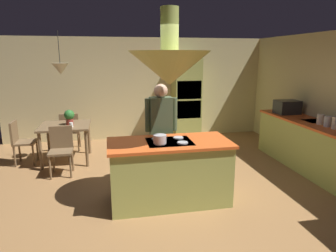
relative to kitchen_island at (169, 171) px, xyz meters
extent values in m
plane|color=#9E7042|center=(0.00, 0.20, -0.46)|extent=(8.16, 8.16, 0.00)
cube|color=beige|center=(0.00, 3.65, 0.81)|extent=(6.80, 0.10, 2.55)
cube|color=#A8B259|center=(0.00, 0.00, -0.02)|extent=(1.69, 0.77, 0.88)
cube|color=#E05B23|center=(0.00, 0.00, 0.44)|extent=(1.75, 0.83, 0.04)
cube|color=black|center=(0.00, 0.00, 0.45)|extent=(0.64, 0.52, 0.01)
cylinder|color=#B2B2B7|center=(-0.16, -0.13, 0.47)|extent=(0.15, 0.15, 0.02)
cylinder|color=#B2B2B7|center=(0.16, -0.13, 0.47)|extent=(0.15, 0.15, 0.02)
cylinder|color=#B2B2B7|center=(-0.16, 0.13, 0.47)|extent=(0.15, 0.15, 0.02)
cylinder|color=#B2B2B7|center=(0.16, 0.13, 0.47)|extent=(0.15, 0.15, 0.02)
cube|color=#A8B259|center=(2.84, 0.80, -0.02)|extent=(0.62, 2.51, 0.88)
cube|color=#E05B23|center=(2.84, 0.80, 0.44)|extent=(0.66, 2.55, 0.04)
cube|color=#B2B2B7|center=(3.00, 0.80, 0.38)|extent=(0.48, 0.36, 0.16)
cube|color=#A8B259|center=(1.10, 3.25, 0.56)|extent=(0.66, 0.62, 2.05)
cube|color=black|center=(1.10, 2.96, 0.84)|extent=(0.60, 0.04, 0.44)
cube|color=black|center=(1.10, 2.96, 0.36)|extent=(0.60, 0.04, 0.44)
cube|color=brown|center=(-1.70, 2.10, 0.28)|extent=(0.96, 0.93, 0.04)
cylinder|color=brown|center=(-2.12, 1.70, -0.10)|extent=(0.06, 0.06, 0.72)
cylinder|color=brown|center=(-1.28, 1.70, -0.10)|extent=(0.06, 0.06, 0.72)
cylinder|color=brown|center=(-2.12, 2.50, -0.10)|extent=(0.06, 0.06, 0.72)
cylinder|color=brown|center=(-1.28, 2.50, -0.10)|extent=(0.06, 0.06, 0.72)
cylinder|color=tan|center=(-0.09, 0.69, -0.05)|extent=(0.14, 0.14, 0.82)
cylinder|color=tan|center=(0.09, 0.69, -0.05)|extent=(0.14, 0.14, 0.82)
cube|color=#4C6042|center=(0.00, 0.69, 0.68)|extent=(0.36, 0.22, 0.63)
cylinder|color=#4C6042|center=(-0.22, 0.69, 0.71)|extent=(0.09, 0.09, 0.54)
cylinder|color=#4C6042|center=(0.22, 0.69, 0.71)|extent=(0.09, 0.09, 0.54)
sphere|color=tan|center=(0.00, 0.69, 1.10)|extent=(0.22, 0.22, 0.22)
cone|color=#A8B259|center=(0.00, 0.00, 1.48)|extent=(1.10, 1.10, 0.45)
cylinder|color=#A8B259|center=(0.00, 0.00, 1.98)|extent=(0.24, 0.24, 0.55)
cone|color=beige|center=(-1.70, 2.10, 1.40)|extent=(0.32, 0.32, 0.22)
cylinder|color=black|center=(-1.70, 2.10, 1.81)|extent=(0.01, 0.01, 0.60)
cube|color=brown|center=(-1.70, 1.34, -0.02)|extent=(0.40, 0.40, 0.04)
cube|color=brown|center=(-1.70, 1.52, 0.20)|extent=(0.40, 0.04, 0.42)
cylinder|color=brown|center=(-1.87, 1.17, -0.25)|extent=(0.04, 0.04, 0.43)
cylinder|color=brown|center=(-1.53, 1.17, -0.25)|extent=(0.04, 0.04, 0.43)
cylinder|color=brown|center=(-1.87, 1.51, -0.25)|extent=(0.04, 0.04, 0.43)
cylinder|color=brown|center=(-1.53, 1.51, -0.25)|extent=(0.04, 0.04, 0.43)
cube|color=brown|center=(-1.70, 2.86, -0.02)|extent=(0.40, 0.40, 0.04)
cube|color=brown|center=(-1.70, 2.68, 0.20)|extent=(0.40, 0.04, 0.42)
cylinder|color=brown|center=(-1.53, 3.03, -0.25)|extent=(0.04, 0.04, 0.43)
cylinder|color=brown|center=(-1.87, 3.03, -0.25)|extent=(0.04, 0.04, 0.43)
cylinder|color=brown|center=(-1.53, 2.69, -0.25)|extent=(0.04, 0.04, 0.43)
cylinder|color=brown|center=(-1.87, 2.69, -0.25)|extent=(0.04, 0.04, 0.43)
cube|color=brown|center=(-2.48, 2.10, -0.02)|extent=(0.40, 0.40, 0.04)
cube|color=brown|center=(-2.66, 2.10, 0.20)|extent=(0.04, 0.40, 0.42)
cylinder|color=brown|center=(-2.31, 1.93, -0.25)|extent=(0.04, 0.04, 0.43)
cylinder|color=brown|center=(-2.31, 2.27, -0.25)|extent=(0.04, 0.04, 0.43)
cylinder|color=brown|center=(-2.65, 1.93, -0.25)|extent=(0.04, 0.04, 0.43)
cylinder|color=brown|center=(-2.65, 2.27, -0.25)|extent=(0.04, 0.04, 0.43)
cylinder|color=#99382D|center=(-1.61, 2.10, 0.36)|extent=(0.14, 0.14, 0.12)
sphere|color=#2D722D|center=(-1.61, 2.10, 0.50)|extent=(0.20, 0.20, 0.20)
cylinder|color=white|center=(-1.55, 1.87, 0.34)|extent=(0.07, 0.07, 0.09)
cylinder|color=silver|center=(2.84, 0.17, 0.56)|extent=(0.11, 0.11, 0.21)
cylinder|color=silver|center=(2.84, 0.35, 0.55)|extent=(0.12, 0.12, 0.18)
cylinder|color=silver|center=(2.84, 0.53, 0.54)|extent=(0.12, 0.12, 0.18)
cube|color=#232326|center=(2.84, 1.55, 0.60)|extent=(0.46, 0.36, 0.28)
cylinder|color=#B2B2B7|center=(-0.16, -0.13, 0.54)|extent=(0.18, 0.18, 0.12)
camera|label=1|loc=(-0.82, -3.95, 1.64)|focal=31.66mm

